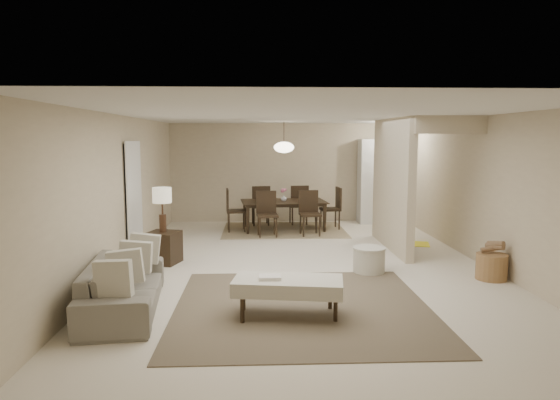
{
  "coord_description": "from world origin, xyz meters",
  "views": [
    {
      "loc": [
        -0.78,
        -8.19,
        2.13
      ],
      "look_at": [
        -0.4,
        0.48,
        1.05
      ],
      "focal_mm": 32.0,
      "sensor_mm": 36.0,
      "label": 1
    }
  ],
  "objects_px": {
    "sofa": "(124,286)",
    "wicker_basket": "(492,267)",
    "ottoman_bench": "(288,286)",
    "dining_table": "(284,216)",
    "pantry_cabinet": "(383,181)",
    "side_table": "(164,248)",
    "round_pouf": "(369,260)"
  },
  "relations": [
    {
      "from": "sofa",
      "to": "wicker_basket",
      "type": "relative_size",
      "value": 4.56
    },
    {
      "from": "ottoman_bench",
      "to": "dining_table",
      "type": "bearing_deg",
      "value": 96.01
    },
    {
      "from": "pantry_cabinet",
      "to": "side_table",
      "type": "distance_m",
      "value": 6.2
    },
    {
      "from": "sofa",
      "to": "dining_table",
      "type": "xyz_separation_m",
      "value": [
        2.26,
        5.35,
        0.03
      ]
    },
    {
      "from": "pantry_cabinet",
      "to": "ottoman_bench",
      "type": "xyz_separation_m",
      "value": [
        -2.78,
        -6.57,
        -0.68
      ]
    },
    {
      "from": "dining_table",
      "to": "sofa",
      "type": "bearing_deg",
      "value": -118.47
    },
    {
      "from": "dining_table",
      "to": "pantry_cabinet",
      "type": "bearing_deg",
      "value": 14.53
    },
    {
      "from": "pantry_cabinet",
      "to": "dining_table",
      "type": "bearing_deg",
      "value": -159.96
    },
    {
      "from": "wicker_basket",
      "to": "sofa",
      "type": "bearing_deg",
      "value": -167.63
    },
    {
      "from": "pantry_cabinet",
      "to": "round_pouf",
      "type": "distance_m",
      "value": 4.93
    },
    {
      "from": "pantry_cabinet",
      "to": "dining_table",
      "type": "relative_size",
      "value": 1.08
    },
    {
      "from": "wicker_basket",
      "to": "side_table",
      "type": "bearing_deg",
      "value": 166.71
    },
    {
      "from": "ottoman_bench",
      "to": "side_table",
      "type": "height_order",
      "value": "side_table"
    },
    {
      "from": "side_table",
      "to": "wicker_basket",
      "type": "relative_size",
      "value": 1.18
    },
    {
      "from": "pantry_cabinet",
      "to": "dining_table",
      "type": "xyz_separation_m",
      "value": [
        -2.54,
        -0.92,
        -0.71
      ]
    },
    {
      "from": "sofa",
      "to": "dining_table",
      "type": "bearing_deg",
      "value": -29.44
    },
    {
      "from": "wicker_basket",
      "to": "round_pouf",
      "type": "bearing_deg",
      "value": 165.09
    },
    {
      "from": "pantry_cabinet",
      "to": "dining_table",
      "type": "distance_m",
      "value": 2.79
    },
    {
      "from": "pantry_cabinet",
      "to": "round_pouf",
      "type": "relative_size",
      "value": 4.03
    },
    {
      "from": "pantry_cabinet",
      "to": "dining_table",
      "type": "height_order",
      "value": "pantry_cabinet"
    },
    {
      "from": "sofa",
      "to": "side_table",
      "type": "xyz_separation_m",
      "value": [
        0.05,
        2.36,
        -0.03
      ]
    },
    {
      "from": "dining_table",
      "to": "wicker_basket",
      "type": "bearing_deg",
      "value": -60.58
    },
    {
      "from": "pantry_cabinet",
      "to": "sofa",
      "type": "relative_size",
      "value": 1.0
    },
    {
      "from": "ottoman_bench",
      "to": "round_pouf",
      "type": "height_order",
      "value": "ottoman_bench"
    },
    {
      "from": "sofa",
      "to": "ottoman_bench",
      "type": "bearing_deg",
      "value": -104.91
    },
    {
      "from": "ottoman_bench",
      "to": "dining_table",
      "type": "height_order",
      "value": "dining_table"
    },
    {
      "from": "wicker_basket",
      "to": "dining_table",
      "type": "relative_size",
      "value": 0.24
    },
    {
      "from": "pantry_cabinet",
      "to": "wicker_basket",
      "type": "relative_size",
      "value": 4.57
    },
    {
      "from": "sofa",
      "to": "wicker_basket",
      "type": "xyz_separation_m",
      "value": [
        5.2,
        1.14,
        -0.11
      ]
    },
    {
      "from": "round_pouf",
      "to": "side_table",
      "type": "bearing_deg",
      "value": 167.57
    },
    {
      "from": "side_table",
      "to": "dining_table",
      "type": "relative_size",
      "value": 0.28
    },
    {
      "from": "pantry_cabinet",
      "to": "side_table",
      "type": "relative_size",
      "value": 3.86
    }
  ]
}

